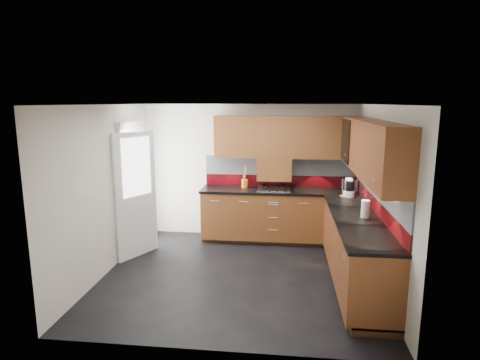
# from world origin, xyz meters

# --- Properties ---
(room) EXTENTS (4.00, 3.80, 2.64)m
(room) POSITION_xyz_m (0.00, 0.00, 1.50)
(room) COLOR black
(base_cabinets) EXTENTS (2.70, 3.20, 0.95)m
(base_cabinets) POSITION_xyz_m (1.07, 0.72, 0.44)
(base_cabinets) COLOR brown
(base_cabinets) RESTS_ON room
(countertop) EXTENTS (2.72, 3.22, 0.04)m
(countertop) POSITION_xyz_m (1.05, 0.70, 0.92)
(countertop) COLOR black
(countertop) RESTS_ON base_cabinets
(backsplash) EXTENTS (2.70, 3.20, 0.54)m
(backsplash) POSITION_xyz_m (1.28, 0.93, 1.21)
(backsplash) COLOR maroon
(backsplash) RESTS_ON countertop
(upper_cabinets) EXTENTS (2.50, 3.20, 0.72)m
(upper_cabinets) POSITION_xyz_m (1.23, 0.78, 1.84)
(upper_cabinets) COLOR brown
(upper_cabinets) RESTS_ON room
(extractor_hood) EXTENTS (0.60, 0.33, 0.40)m
(extractor_hood) POSITION_xyz_m (0.45, 1.64, 1.28)
(extractor_hood) COLOR brown
(extractor_hood) RESTS_ON room
(glass_cabinet) EXTENTS (0.32, 0.80, 0.66)m
(glass_cabinet) POSITION_xyz_m (1.71, 1.07, 1.87)
(glass_cabinet) COLOR black
(glass_cabinet) RESTS_ON room
(back_door) EXTENTS (0.42, 1.19, 2.04)m
(back_door) POSITION_xyz_m (-1.78, 0.75, 1.03)
(back_door) COLOR white
(back_door) RESTS_ON room
(gas_hob) EXTENTS (0.57, 0.50, 0.04)m
(gas_hob) POSITION_xyz_m (0.45, 1.47, 0.95)
(gas_hob) COLOR silver
(gas_hob) RESTS_ON countertop
(utensil_pot) EXTENTS (0.11, 0.11, 0.41)m
(utensil_pot) POSITION_xyz_m (-0.07, 1.60, 1.03)
(utensil_pot) COLOR orange
(utensil_pot) RESTS_ON countertop
(toaster) EXTENTS (0.29, 0.21, 0.19)m
(toaster) POSITION_xyz_m (1.75, 1.58, 1.03)
(toaster) COLOR silver
(toaster) RESTS_ON countertop
(food_processor) EXTENTS (0.18, 0.18, 0.31)m
(food_processor) POSITION_xyz_m (1.66, 1.08, 1.08)
(food_processor) COLOR white
(food_processor) RESTS_ON countertop
(paper_towel) EXTENTS (0.14, 0.14, 0.23)m
(paper_towel) POSITION_xyz_m (1.69, -0.11, 1.06)
(paper_towel) COLOR white
(paper_towel) RESTS_ON countertop
(orange_cloth) EXTENTS (0.16, 0.15, 0.01)m
(orange_cloth) POSITION_xyz_m (1.60, 1.08, 0.95)
(orange_cloth) COLOR orange
(orange_cloth) RESTS_ON countertop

